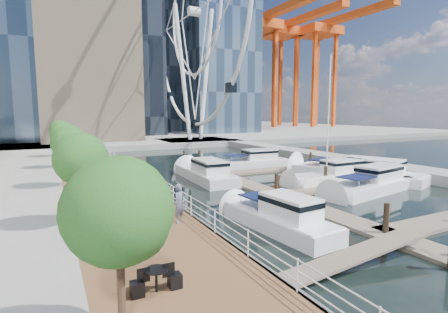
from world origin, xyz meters
name	(u,v)px	position (x,y,z in m)	size (l,w,h in m)	color
ground	(316,233)	(0.00, 0.00, 0.00)	(520.00, 520.00, 0.00)	black
boardwalk	(104,187)	(-9.00, 15.00, 0.50)	(6.00, 60.00, 1.00)	brown
seawall	(141,184)	(-6.00, 15.00, 0.50)	(0.25, 60.00, 1.00)	#595954
land_far	(94,131)	(0.00, 102.00, 0.50)	(200.00, 114.00, 1.00)	gray
breakwater	(330,159)	(20.00, 20.00, 0.50)	(4.00, 60.00, 1.00)	gray
pier	(195,142)	(14.00, 52.00, 0.50)	(14.00, 12.00, 1.00)	gray
railing	(139,172)	(-6.10, 15.00, 1.52)	(0.10, 60.00, 1.05)	white
floating_docks	(309,180)	(7.97, 9.98, 0.49)	(16.00, 34.00, 2.60)	#6D6051
ferris_wheel	(194,12)	(14.00, 52.00, 25.92)	(5.80, 45.60, 47.80)	white
port_cranes	(283,76)	(67.67, 95.67, 20.00)	(40.00, 52.00, 38.00)	#D84C14
street_trees	(69,143)	(-11.40, 14.00, 4.29)	(2.60, 42.60, 4.60)	#3F2B1C
cafe_tables	(130,259)	(-10.40, -2.00, 1.37)	(2.50, 13.70, 0.74)	black
yacht_foreground	(371,192)	(10.70, 5.54, 0.00)	(2.84, 10.60, 2.15)	white
pedestrian_near	(180,204)	(-7.02, 2.19, 1.99)	(0.72, 0.47, 1.98)	#51576D
pedestrian_mid	(121,164)	(-7.11, 17.59, 1.95)	(0.93, 0.72, 1.91)	#8F6C62
pedestrian_far	(93,152)	(-8.10, 30.10, 1.74)	(0.87, 0.36, 1.49)	#2E3439
moored_yachts	(321,185)	(9.19, 9.71, 0.00)	(21.73, 35.31, 11.50)	white
cafe_seating	(137,240)	(-10.19, -2.33, 2.16)	(4.29, 13.67, 2.43)	#103C11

